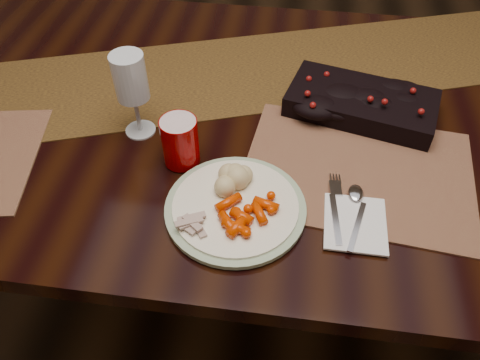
# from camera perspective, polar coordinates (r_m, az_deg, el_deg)

# --- Properties ---
(floor) EXTENTS (5.00, 5.00, 0.00)m
(floor) POSITION_cam_1_polar(r_m,az_deg,el_deg) (1.66, 2.10, -12.30)
(floor) COLOR black
(floor) RESTS_ON ground
(dining_table) EXTENTS (1.80, 1.00, 0.75)m
(dining_table) POSITION_cam_1_polar(r_m,az_deg,el_deg) (1.35, 2.53, -4.16)
(dining_table) COLOR black
(dining_table) RESTS_ON floor
(table_runner) EXTENTS (1.65, 0.86, 0.00)m
(table_runner) POSITION_cam_1_polar(r_m,az_deg,el_deg) (1.21, 1.50, 13.09)
(table_runner) COLOR black
(table_runner) RESTS_ON dining_table
(centerpiece) EXTENTS (0.35, 0.24, 0.06)m
(centerpiece) POSITION_cam_1_polar(r_m,az_deg,el_deg) (1.09, 14.64, 9.41)
(centerpiece) COLOR black
(centerpiece) RESTS_ON table_runner
(placemat_main) EXTENTS (0.48, 0.38, 0.00)m
(placemat_main) POSITION_cam_1_polar(r_m,az_deg,el_deg) (0.97, 14.17, 1.15)
(placemat_main) COLOR brown
(placemat_main) RESTS_ON dining_table
(dinner_plate) EXTENTS (0.32, 0.32, 0.01)m
(dinner_plate) POSITION_cam_1_polar(r_m,az_deg,el_deg) (0.86, -0.56, -3.32)
(dinner_plate) COLOR white
(dinner_plate) RESTS_ON placemat_main
(baby_carrots) EXTENTS (0.11, 0.10, 0.02)m
(baby_carrots) POSITION_cam_1_polar(r_m,az_deg,el_deg) (0.83, 1.17, -4.36)
(baby_carrots) COLOR #CD3400
(baby_carrots) RESTS_ON dinner_plate
(mashed_potatoes) EXTENTS (0.09, 0.08, 0.04)m
(mashed_potatoes) POSITION_cam_1_polar(r_m,az_deg,el_deg) (0.88, -1.11, 0.51)
(mashed_potatoes) COLOR #D8CC82
(mashed_potatoes) RESTS_ON dinner_plate
(turkey_shreds) EXTENTS (0.08, 0.07, 0.02)m
(turkey_shreds) POSITION_cam_1_polar(r_m,az_deg,el_deg) (0.83, -5.32, -5.00)
(turkey_shreds) COLOR tan
(turkey_shreds) RESTS_ON dinner_plate
(napkin) EXTENTS (0.11, 0.13, 0.00)m
(napkin) POSITION_cam_1_polar(r_m,az_deg,el_deg) (0.87, 13.86, -5.15)
(napkin) COLOR white
(napkin) RESTS_ON placemat_main
(fork) EXTENTS (0.04, 0.15, 0.00)m
(fork) POSITION_cam_1_polar(r_m,az_deg,el_deg) (0.88, 11.56, -3.64)
(fork) COLOR silver
(fork) RESTS_ON napkin
(spoon) EXTENTS (0.06, 0.15, 0.00)m
(spoon) POSITION_cam_1_polar(r_m,az_deg,el_deg) (0.88, 14.02, -4.23)
(spoon) COLOR silver
(spoon) RESTS_ON napkin
(red_cup) EXTENTS (0.09, 0.09, 0.10)m
(red_cup) POSITION_cam_1_polar(r_m,az_deg,el_deg) (0.93, -7.31, 4.69)
(red_cup) COLOR #850000
(red_cup) RESTS_ON placemat_main
(wine_glass) EXTENTS (0.08, 0.08, 0.19)m
(wine_glass) POSITION_cam_1_polar(r_m,az_deg,el_deg) (1.00, -12.83, 9.98)
(wine_glass) COLOR silver
(wine_glass) RESTS_ON dining_table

